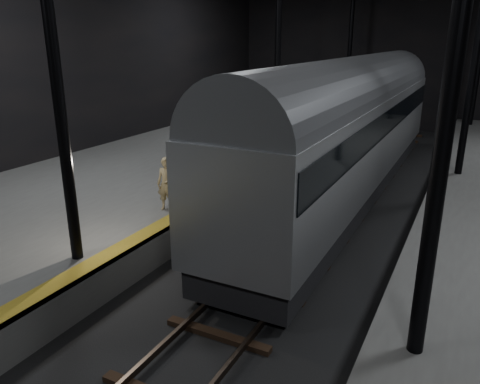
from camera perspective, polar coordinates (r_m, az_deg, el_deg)
The scene contains 6 objects.
ground at distance 13.34m, azimuth 5.87°, elevation -8.29°, with size 44.00×44.00×0.00m, color black.
platform_left at distance 17.08m, azimuth -18.18°, elevation -1.27°, with size 9.00×43.80×1.00m, color #50504D.
tactile_strip at distance 14.32m, azimuth -6.19°, elevation -2.03°, with size 0.50×43.80×0.01m, color #815F17.
track at distance 13.31m, azimuth 5.88°, elevation -8.03°, with size 2.40×43.00×0.24m.
train at distance 18.13m, azimuth 13.42°, elevation 8.12°, with size 2.92×19.47×5.20m.
woman at distance 14.10m, azimuth -8.92°, elevation 0.98°, with size 0.59×0.39×1.62m, color #98875D.
Camera 1 is at (4.20, -11.19, 5.94)m, focal length 35.00 mm.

